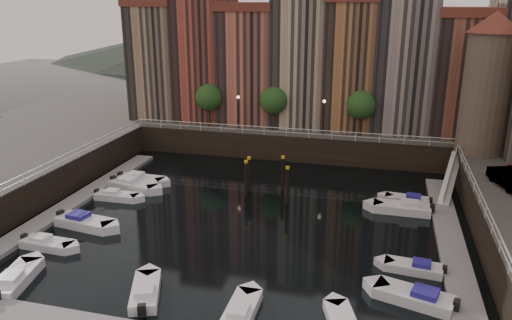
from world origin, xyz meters
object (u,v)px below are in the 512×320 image
(mooring_pilings, at_px, (266,178))
(boat_left_2, at_px, (116,196))
(gangway, at_px, (451,175))
(boat_left_0, at_px, (47,244))
(car_b, at_px, (509,180))
(boat_left_1, at_px, (84,222))
(corner_tower, at_px, (488,82))

(mooring_pilings, bearing_deg, boat_left_2, -160.27)
(gangway, distance_m, boat_left_0, 35.86)
(boat_left_0, distance_m, car_b, 36.80)
(gangway, distance_m, car_b, 6.89)
(boat_left_2, xyz_separation_m, car_b, (33.85, 3.73, 3.42))
(boat_left_2, bearing_deg, boat_left_1, -86.62)
(corner_tower, bearing_deg, mooring_pilings, -155.61)
(mooring_pilings, height_order, car_b, car_b)
(corner_tower, xyz_separation_m, gangway, (-2.90, -4.50, -8.28))
(boat_left_2, relative_size, car_b, 0.94)
(boat_left_1, bearing_deg, boat_left_2, 102.65)
(corner_tower, bearing_deg, car_b, -85.30)
(gangway, bearing_deg, boat_left_0, -147.69)
(mooring_pilings, relative_size, boat_left_0, 1.05)
(corner_tower, distance_m, boat_left_1, 39.28)
(gangway, height_order, boat_left_1, gangway)
(boat_left_0, bearing_deg, corner_tower, 37.65)
(boat_left_2, bearing_deg, mooring_pilings, 18.43)
(boat_left_0, xyz_separation_m, boat_left_2, (0.15, 9.93, 0.00))
(mooring_pilings, bearing_deg, corner_tower, 24.39)
(corner_tower, height_order, boat_left_0, corner_tower)
(boat_left_2, height_order, car_b, car_b)
(corner_tower, distance_m, mooring_pilings, 23.36)
(corner_tower, xyz_separation_m, car_b, (0.82, -9.99, -6.44))
(mooring_pilings, xyz_separation_m, boat_left_0, (-13.38, -14.67, -1.32))
(mooring_pilings, relative_size, boat_left_1, 0.84)
(boat_left_2, bearing_deg, gangway, 15.72)
(mooring_pilings, height_order, boat_left_2, mooring_pilings)
(boat_left_0, distance_m, boat_left_1, 4.00)
(car_b, bearing_deg, mooring_pilings, 159.66)
(boat_left_0, distance_m, boat_left_2, 9.93)
(boat_left_0, bearing_deg, boat_left_2, 91.30)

